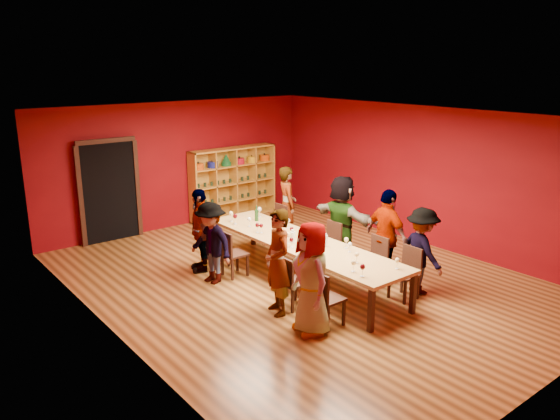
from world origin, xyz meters
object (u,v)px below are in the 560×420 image
(tasting_table, at_px, (301,244))
(person_left_3, at_px, (211,243))
(chair_person_left_4, at_px, (213,243))
(person_right_1, at_px, (387,236))
(chair_person_right_0, at_px, (407,270))
(person_right_4, at_px, (287,205))
(spittoon_bowl, at_px, (311,238))
(wine_bottle, at_px, (257,215))
(person_left_4, at_px, (200,230))
(person_left_0, at_px, (312,278))
(person_right_2, at_px, (342,220))
(chair_person_left_3, at_px, (231,251))
(chair_person_left_1, at_px, (290,280))
(shelving_unit, at_px, (232,179))
(chair_person_right_2, at_px, (330,242))
(chair_person_left_0, at_px, (324,296))
(person_right_0, at_px, (422,251))
(chair_person_right_1, at_px, (375,258))
(person_left_1, at_px, (278,262))
(chair_person_right_4, at_px, (277,223))

(tasting_table, distance_m, person_left_3, 1.63)
(chair_person_left_4, distance_m, person_right_1, 3.33)
(chair_person_right_0, height_order, person_right_4, person_right_4)
(spittoon_bowl, xyz_separation_m, wine_bottle, (0.04, 1.71, 0.05))
(spittoon_bowl, bearing_deg, person_left_4, 126.60)
(person_left_0, relative_size, person_right_4, 1.00)
(person_right_2, bearing_deg, spittoon_bowl, 104.88)
(chair_person_left_3, bearing_deg, chair_person_left_1, -90.00)
(shelving_unit, bearing_deg, person_right_1, -92.19)
(person_left_0, bearing_deg, tasting_table, 159.32)
(person_left_4, relative_size, chair_person_right_2, 1.81)
(chair_person_left_0, relative_size, person_right_1, 0.52)
(chair_person_left_4, bearing_deg, person_right_2, -33.07)
(person_right_0, height_order, chair_person_right_1, person_right_0)
(chair_person_left_0, height_order, person_left_1, person_left_1)
(tasting_table, bearing_deg, chair_person_right_0, -61.94)
(chair_person_right_2, height_order, wine_bottle, wine_bottle)
(person_right_2, relative_size, chair_person_right_4, 2.00)
(person_left_1, relative_size, person_right_2, 0.96)
(person_left_0, distance_m, chair_person_right_2, 2.77)
(person_left_3, relative_size, person_right_1, 0.88)
(person_right_0, bearing_deg, person_right_4, 16.23)
(chair_person_left_1, relative_size, person_right_0, 0.58)
(chair_person_right_4, bearing_deg, person_left_4, -172.38)
(chair_person_left_4, xyz_separation_m, chair_person_right_1, (1.82, -2.56, 0.00))
(chair_person_left_0, distance_m, person_left_3, 2.58)
(chair_person_left_3, height_order, chair_person_right_1, same)
(person_left_0, bearing_deg, person_left_3, -160.94)
(person_left_1, distance_m, wine_bottle, 2.70)
(chair_person_right_0, distance_m, person_right_4, 3.58)
(person_left_1, bearing_deg, person_right_1, 100.32)
(person_left_4, distance_m, chair_person_right_4, 2.13)
(spittoon_bowl, bearing_deg, person_right_2, 16.72)
(tasting_table, distance_m, person_left_0, 2.00)
(chair_person_right_2, xyz_separation_m, wine_bottle, (-0.77, 1.38, 0.37))
(person_left_4, xyz_separation_m, person_right_2, (2.39, -1.38, 0.08))
(shelving_unit, distance_m, chair_person_right_0, 6.06)
(person_left_3, bearing_deg, person_right_2, 63.96)
(chair_person_right_0, height_order, chair_person_right_4, same)
(person_left_4, bearing_deg, chair_person_left_3, 45.30)
(tasting_table, height_order, person_left_0, person_left_0)
(chair_person_left_3, relative_size, chair_person_right_4, 1.00)
(chair_person_left_1, bearing_deg, person_left_3, 103.69)
(shelving_unit, distance_m, wine_bottle, 3.03)
(chair_person_right_1, height_order, person_right_2, person_right_2)
(tasting_table, distance_m, person_right_2, 1.25)
(shelving_unit, relative_size, person_left_3, 1.59)
(chair_person_left_1, height_order, person_right_2, person_right_2)
(person_right_0, xyz_separation_m, chair_person_right_4, (-0.35, 3.56, -0.27))
(shelving_unit, bearing_deg, tasting_table, -107.92)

